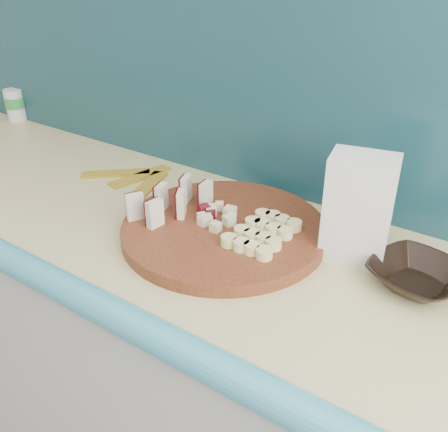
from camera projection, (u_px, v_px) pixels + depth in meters
kitchen_counter at (156, 355)px, 1.40m from camera, size 2.20×0.63×0.91m
backsplash at (214, 82)px, 1.26m from camera, size 2.20×0.02×0.50m
cutting_board at (224, 230)px, 1.08m from camera, size 0.45×0.45×0.03m
apple_wedges at (171, 200)px, 1.11m from camera, size 0.11×0.17×0.06m
apple_chunks at (213, 216)px, 1.08m from camera, size 0.06×0.07×0.02m
banana_slices at (262, 233)px, 1.02m from camera, size 0.12×0.17×0.02m
brown_bowl at (417, 276)px, 0.92m from camera, size 0.21×0.21×0.04m
flour_bag at (358, 208)px, 0.97m from camera, size 0.14×0.12×0.22m
canister at (15, 104)px, 1.76m from camera, size 0.07×0.07×0.11m
banana_peel at (134, 179)px, 1.34m from camera, size 0.25×0.22×0.01m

